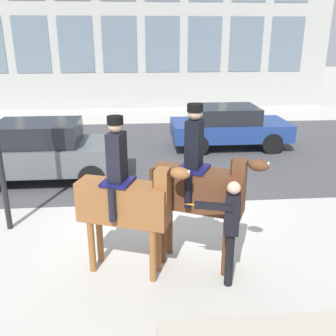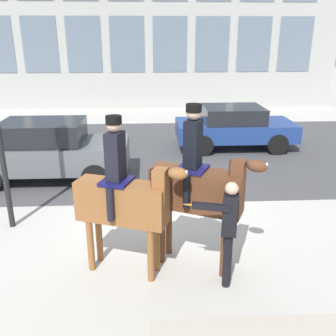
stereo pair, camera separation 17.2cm
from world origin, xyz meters
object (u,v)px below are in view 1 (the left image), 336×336
at_px(mounted_horse_lead, 125,198).
at_px(mounted_horse_companion, 199,186).
at_px(street_car_far_lane, 229,126).
at_px(street_car_near_lane, 43,151).
at_px(pedestrian_bystander, 231,225).

relative_size(mounted_horse_lead, mounted_horse_companion, 0.95).
bearing_deg(mounted_horse_lead, street_car_far_lane, 84.20).
bearing_deg(street_car_near_lane, pedestrian_bystander, -51.08).
xyz_separation_m(pedestrian_bystander, street_car_far_lane, (1.79, 7.54, -0.25)).
bearing_deg(street_car_near_lane, street_car_far_lane, 25.85).
distance_m(mounted_horse_lead, mounted_horse_companion, 1.19).
bearing_deg(pedestrian_bystander, street_car_near_lane, -35.81).
relative_size(mounted_horse_lead, street_car_near_lane, 0.62).
xyz_separation_m(mounted_horse_lead, street_car_near_lane, (-2.29, 4.36, -0.49)).
xyz_separation_m(mounted_horse_lead, mounted_horse_companion, (1.18, 0.11, 0.11)).
bearing_deg(pedestrian_bystander, mounted_horse_lead, -0.24).
distance_m(mounted_horse_companion, pedestrian_bystander, 0.80).
bearing_deg(street_car_far_lane, mounted_horse_companion, -107.39).
distance_m(mounted_horse_lead, pedestrian_bystander, 1.67).
height_order(mounted_horse_lead, street_car_far_lane, mounted_horse_lead).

